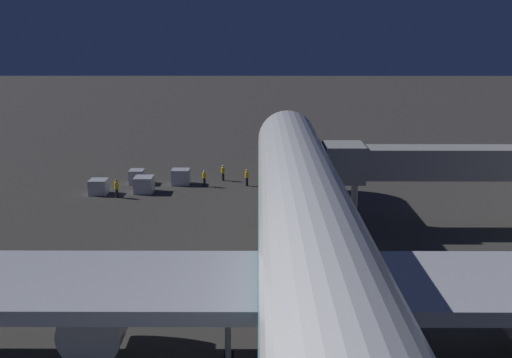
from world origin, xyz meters
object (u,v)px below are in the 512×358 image
(ground_crew_by_belt_loader, at_px, (223,172))
(ground_crew_under_port_wing, at_px, (247,177))
(baggage_container_near_belt, at_px, (144,185))
(traffic_cone_nose_port, at_px, (307,185))
(baggage_container_far_row, at_px, (137,177))
(traffic_cone_nose_starboard, at_px, (264,185))
(jet_bridge, at_px, (432,163))
(baggage_container_mid_row, at_px, (181,177))
(ground_crew_by_tug, at_px, (117,188))
(airliner_at_gate, at_px, (319,269))
(baggage_container_spare, at_px, (99,187))
(ground_crew_marshaller_fwd, at_px, (204,177))

(ground_crew_by_belt_loader, distance_m, ground_crew_under_port_wing, 3.36)
(baggage_container_near_belt, relative_size, traffic_cone_nose_port, 3.44)
(baggage_container_near_belt, xyz_separation_m, ground_crew_under_port_wing, (-10.24, -2.49, 0.19))
(baggage_container_far_row, height_order, traffic_cone_nose_starboard, baggage_container_far_row)
(jet_bridge, height_order, baggage_container_mid_row, jet_bridge)
(ground_crew_under_port_wing, height_order, traffic_cone_nose_port, ground_crew_under_port_wing)
(traffic_cone_nose_starboard, bearing_deg, ground_crew_by_tug, 14.83)
(baggage_container_near_belt, relative_size, ground_crew_under_port_wing, 1.05)
(ground_crew_by_tug, xyz_separation_m, traffic_cone_nose_port, (-18.72, -3.79, -0.74))
(jet_bridge, relative_size, ground_crew_under_port_wing, 11.55)
(airliner_at_gate, bearing_deg, ground_crew_under_port_wing, -83.34)
(baggage_container_mid_row, distance_m, baggage_container_far_row, 4.67)
(jet_bridge, bearing_deg, airliner_at_gate, 62.29)
(ground_crew_by_belt_loader, xyz_separation_m, ground_crew_by_tug, (9.93, 6.53, 0.06))
(baggage_container_mid_row, xyz_separation_m, ground_crew_by_belt_loader, (-4.35, -1.50, 0.15))
(baggage_container_far_row, relative_size, traffic_cone_nose_port, 2.87)
(jet_bridge, bearing_deg, baggage_container_spare, -18.01)
(airliner_at_gate, distance_m, baggage_container_mid_row, 36.78)
(airliner_at_gate, distance_m, traffic_cone_nose_starboard, 34.04)
(airliner_at_gate, height_order, jet_bridge, airliner_at_gate)
(baggage_container_mid_row, relative_size, traffic_cone_nose_starboard, 3.36)
(baggage_container_far_row, height_order, ground_crew_marshaller_fwd, ground_crew_marshaller_fwd)
(airliner_at_gate, distance_m, traffic_cone_nose_port, 34.04)
(baggage_container_spare, bearing_deg, baggage_container_mid_row, -154.02)
(ground_crew_by_belt_loader, xyz_separation_m, ground_crew_under_port_wing, (-2.60, 2.13, 0.04))
(ground_crew_marshaller_fwd, bearing_deg, baggage_container_far_row, -9.41)
(ground_crew_under_port_wing, distance_m, traffic_cone_nose_port, 6.26)
(jet_bridge, relative_size, ground_crew_by_tug, 11.30)
(jet_bridge, xyz_separation_m, baggage_container_near_belt, (25.46, -10.32, -4.64))
(ground_crew_under_port_wing, xyz_separation_m, traffic_cone_nose_port, (-6.19, 0.61, -0.72))
(baggage_container_spare, bearing_deg, ground_crew_by_belt_loader, -156.46)
(baggage_container_far_row, distance_m, traffic_cone_nose_port, 17.88)
(jet_bridge, relative_size, baggage_container_mid_row, 11.22)
(baggage_container_near_belt, height_order, traffic_cone_nose_starboard, baggage_container_near_belt)
(jet_bridge, xyz_separation_m, baggage_container_spare, (29.85, -9.70, -4.71))
(baggage_container_spare, height_order, traffic_cone_nose_port, baggage_container_spare)
(ground_crew_under_port_wing, bearing_deg, jet_bridge, 139.91)
(baggage_container_mid_row, bearing_deg, ground_crew_by_belt_loader, -160.96)
(baggage_container_near_belt, xyz_separation_m, traffic_cone_nose_port, (-16.43, -1.88, -0.53))
(baggage_container_far_row, height_order, ground_crew_under_port_wing, ground_crew_under_port_wing)
(ground_crew_marshaller_fwd, xyz_separation_m, traffic_cone_nose_starboard, (-6.19, 0.32, -0.69))
(traffic_cone_nose_port, xyz_separation_m, traffic_cone_nose_starboard, (4.40, 0.00, 0.00))
(ground_crew_marshaller_fwd, distance_m, traffic_cone_nose_port, 10.62)
(traffic_cone_nose_port, bearing_deg, baggage_container_far_row, -4.87)
(airliner_at_gate, xyz_separation_m, ground_crew_by_tug, (16.52, -29.80, -4.34))
(ground_crew_marshaller_fwd, xyz_separation_m, traffic_cone_nose_port, (-10.59, 0.32, -0.69))
(baggage_container_far_row, relative_size, ground_crew_marshaller_fwd, 0.90)
(baggage_container_far_row, xyz_separation_m, ground_crew_by_tug, (0.92, 5.31, 0.27))
(ground_crew_marshaller_fwd, bearing_deg, baggage_container_near_belt, 20.68)
(baggage_container_near_belt, bearing_deg, ground_crew_by_tug, 39.81)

